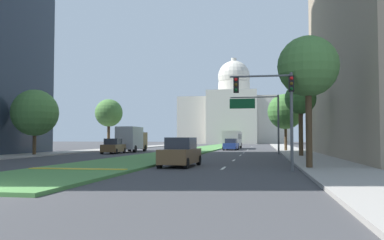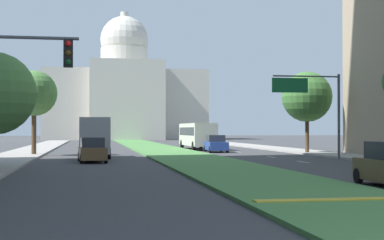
# 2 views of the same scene
# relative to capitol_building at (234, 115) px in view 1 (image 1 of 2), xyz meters

# --- Properties ---
(ground_plane) EXTENTS (278.70, 278.70, 0.00)m
(ground_plane) POSITION_rel_capitol_building_xyz_m (0.00, -62.43, -9.65)
(ground_plane) COLOR #3D3D3F
(grass_median) EXTENTS (5.88, 114.01, 0.14)m
(grass_median) POSITION_rel_capitol_building_xyz_m (0.00, -68.76, -9.58)
(grass_median) COLOR #4C8442
(grass_median) RESTS_ON ground_plane
(median_curb_nose) EXTENTS (5.29, 0.50, 0.04)m
(median_curb_nose) POSITION_rel_capitol_building_xyz_m (0.00, -116.85, -9.49)
(median_curb_nose) COLOR gold
(median_curb_nose) RESTS_ON grass_median
(lane_dashes_right) EXTENTS (0.16, 65.85, 0.01)m
(lane_dashes_right) POSITION_rel_capitol_building_xyz_m (7.22, -81.08, -9.65)
(lane_dashes_right) COLOR silver
(lane_dashes_right) RESTS_ON ground_plane
(sidewalk_left) EXTENTS (4.00, 114.01, 0.15)m
(sidewalk_left) POSITION_rel_capitol_building_xyz_m (-13.50, -75.10, -9.57)
(sidewalk_left) COLOR #9E9991
(sidewalk_left) RESTS_ON ground_plane
(sidewalk_right) EXTENTS (4.00, 114.01, 0.15)m
(sidewalk_right) POSITION_rel_capitol_building_xyz_m (13.50, -75.10, -9.57)
(sidewalk_right) COLOR #9E9991
(sidewalk_right) RESTS_ON ground_plane
(capitol_building) EXTENTS (35.50, 23.05, 29.03)m
(capitol_building) POSITION_rel_capitol_building_xyz_m (0.00, 0.00, 0.00)
(capitol_building) COLOR beige
(capitol_building) RESTS_ON ground_plane
(traffic_light_near_right) EXTENTS (3.34, 0.35, 5.20)m
(traffic_light_near_right) POSITION_rel_capitol_building_xyz_m (10.16, -114.98, -5.85)
(traffic_light_near_right) COLOR #515456
(traffic_light_near_right) RESTS_ON ground_plane
(overhead_guide_sign) EXTENTS (5.41, 0.20, 6.50)m
(overhead_guide_sign) POSITION_rel_capitol_building_xyz_m (9.21, -91.46, -5.01)
(overhead_guide_sign) COLOR #515456
(overhead_guide_sign) RESTS_ON ground_plane
(street_tree_right_near) EXTENTS (3.37, 3.37, 7.43)m
(street_tree_right_near) POSITION_rel_capitol_building_xyz_m (12.01, -113.59, -3.96)
(street_tree_right_near) COLOR #4C3823
(street_tree_right_near) RESTS_ON ground_plane
(street_tree_left_mid) EXTENTS (4.60, 4.60, 6.59)m
(street_tree_left_mid) POSITION_rel_capitol_building_xyz_m (-12.73, -99.80, -5.37)
(street_tree_left_mid) COLOR #4C3823
(street_tree_left_mid) RESTS_ON ground_plane
(street_tree_right_mid) EXTENTS (2.90, 2.90, 6.91)m
(street_tree_right_mid) POSITION_rel_capitol_building_xyz_m (12.99, -97.86, -4.29)
(street_tree_right_mid) COLOR #4C3823
(street_tree_right_mid) RESTS_ON ground_plane
(street_tree_left_far) EXTENTS (3.97, 3.97, 7.40)m
(street_tree_left_far) POSITION_rel_capitol_building_xyz_m (-12.31, -81.25, -4.27)
(street_tree_left_far) COLOR #4C3823
(street_tree_left_far) RESTS_ON ground_plane
(street_tree_right_far) EXTENTS (4.72, 4.72, 7.69)m
(street_tree_right_far) POSITION_rel_capitol_building_xyz_m (12.51, -81.29, -4.33)
(street_tree_right_far) COLOR #4C3823
(street_tree_right_far) RESTS_ON ground_plane
(sedan_lead_stopped) EXTENTS (2.03, 4.42, 1.80)m
(sedan_lead_stopped) POSITION_rel_capitol_building_xyz_m (4.48, -112.04, -8.81)
(sedan_lead_stopped) COLOR brown
(sedan_lead_stopped) RESTS_ON ground_plane
(sedan_midblock) EXTENTS (2.05, 4.27, 1.72)m
(sedan_midblock) POSITION_rel_capitol_building_xyz_m (-7.35, -92.40, -8.84)
(sedan_midblock) COLOR brown
(sedan_midblock) RESTS_ON ground_plane
(sedan_distant) EXTENTS (2.08, 4.36, 1.71)m
(sedan_distant) POSITION_rel_capitol_building_xyz_m (4.86, -76.24, -8.85)
(sedan_distant) COLOR navy
(sedan_distant) RESTS_ON ground_plane
(box_truck_delivery) EXTENTS (2.40, 6.40, 3.20)m
(box_truck_delivery) POSITION_rel_capitol_building_xyz_m (-7.15, -86.43, -7.97)
(box_truck_delivery) COLOR brown
(box_truck_delivery) RESTS_ON ground_plane
(city_bus) EXTENTS (2.62, 11.00, 2.95)m
(city_bus) POSITION_rel_capitol_building_xyz_m (4.48, -67.85, -7.88)
(city_bus) COLOR beige
(city_bus) RESTS_ON ground_plane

